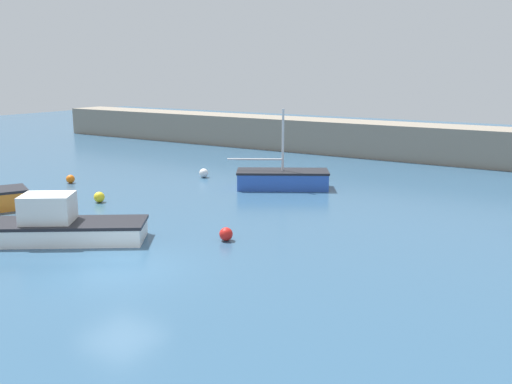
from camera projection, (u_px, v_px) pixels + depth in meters
ground_plane at (119, 272)px, 18.73m from camera, size 120.00×120.00×0.20m
harbor_breakwater at (400, 141)px, 41.80m from camera, size 66.81×3.63×2.52m
cabin_cruiser_white at (58, 226)px, 21.67m from camera, size 6.32×5.22×1.84m
sailboat_short_mast at (282, 179)px, 31.31m from camera, size 5.27×4.20×4.36m
mooring_buoy_red at (226, 234)px, 21.80m from camera, size 0.52×0.52×0.52m
mooring_buoy_yellow at (99, 197)px, 28.05m from camera, size 0.53×0.53×0.53m
mooring_buoy_orange at (70, 179)px, 32.74m from camera, size 0.49×0.49×0.49m
mooring_buoy_white at (204, 173)px, 34.45m from camera, size 0.55×0.55×0.55m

